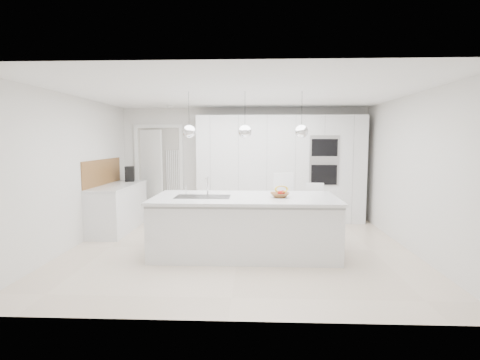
{
  "coord_description": "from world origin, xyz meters",
  "views": [
    {
      "loc": [
        0.26,
        -5.99,
        1.76
      ],
      "look_at": [
        0.0,
        0.3,
        1.1
      ],
      "focal_mm": 28.0,
      "sensor_mm": 36.0,
      "label": 1
    }
  ],
  "objects_px": {
    "espresso_machine": "(130,174)",
    "bar_stool_left": "(283,207)",
    "fruit_bowl": "(280,195)",
    "bar_stool_right": "(315,213)",
    "island_base": "(245,227)"
  },
  "relations": [
    {
      "from": "espresso_machine",
      "to": "bar_stool_left",
      "type": "distance_m",
      "value": 3.46
    },
    {
      "from": "fruit_bowl",
      "to": "bar_stool_right",
      "type": "bearing_deg",
      "value": 50.61
    },
    {
      "from": "island_base",
      "to": "bar_stool_right",
      "type": "relative_size",
      "value": 2.78
    },
    {
      "from": "island_base",
      "to": "fruit_bowl",
      "type": "xyz_separation_m",
      "value": [
        0.53,
        -0.01,
        0.51
      ]
    },
    {
      "from": "espresso_machine",
      "to": "bar_stool_right",
      "type": "relative_size",
      "value": 0.31
    },
    {
      "from": "espresso_machine",
      "to": "fruit_bowl",
      "type": "bearing_deg",
      "value": -51.44
    },
    {
      "from": "bar_stool_left",
      "to": "bar_stool_right",
      "type": "bearing_deg",
      "value": -18.37
    },
    {
      "from": "fruit_bowl",
      "to": "espresso_machine",
      "type": "height_order",
      "value": "espresso_machine"
    },
    {
      "from": "island_base",
      "to": "espresso_machine",
      "type": "distance_m",
      "value": 3.39
    },
    {
      "from": "fruit_bowl",
      "to": "bar_stool_left",
      "type": "xyz_separation_m",
      "value": [
        0.13,
        0.93,
        -0.35
      ]
    },
    {
      "from": "island_base",
      "to": "bar_stool_left",
      "type": "xyz_separation_m",
      "value": [
        0.66,
        0.92,
        0.16
      ]
    },
    {
      "from": "island_base",
      "to": "fruit_bowl",
      "type": "bearing_deg",
      "value": -0.68
    },
    {
      "from": "island_base",
      "to": "espresso_machine",
      "type": "bearing_deg",
      "value": 139.39
    },
    {
      "from": "fruit_bowl",
      "to": "bar_stool_left",
      "type": "bearing_deg",
      "value": 82.1
    },
    {
      "from": "bar_stool_right",
      "to": "island_base",
      "type": "bearing_deg",
      "value": -138.64
    }
  ]
}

